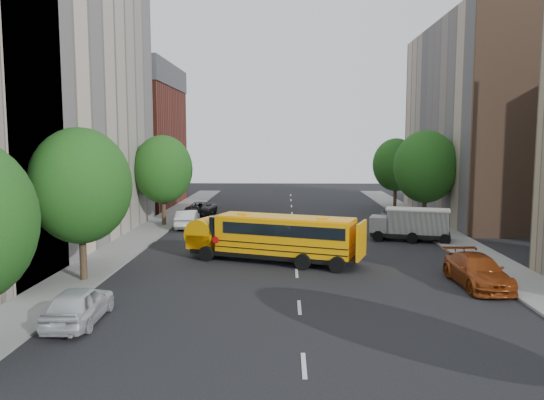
{
  "coord_description": "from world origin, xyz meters",
  "views": [
    {
      "loc": [
        -0.59,
        -30.4,
        7.21
      ],
      "look_at": [
        -1.46,
        2.0,
        3.59
      ],
      "focal_mm": 35.0,
      "sensor_mm": 36.0,
      "label": 1
    }
  ],
  "objects_px": {
    "street_tree_5": "(396,165)",
    "parked_car_4": "(393,216)",
    "school_bus": "(272,236)",
    "parked_car_3": "(477,271)",
    "street_tree_2": "(163,169)",
    "parked_car_2": "(202,208)",
    "street_tree_4": "(425,167)",
    "parked_car_1": "(188,219)",
    "street_tree_1": "(80,186)",
    "safari_truck": "(411,224)",
    "parked_car_0": "(79,305)"
  },
  "relations": [
    {
      "from": "street_tree_5",
      "to": "parked_car_4",
      "type": "distance_m",
      "value": 11.15
    },
    {
      "from": "school_bus",
      "to": "parked_car_3",
      "type": "xyz_separation_m",
      "value": [
        10.35,
        -5.05,
        -0.83
      ]
    },
    {
      "from": "street_tree_2",
      "to": "parked_car_2",
      "type": "xyz_separation_m",
      "value": [
        2.2,
        6.44,
        -4.14
      ]
    },
    {
      "from": "street_tree_4",
      "to": "parked_car_1",
      "type": "bearing_deg",
      "value": -177.16
    },
    {
      "from": "street_tree_1",
      "to": "street_tree_4",
      "type": "relative_size",
      "value": 0.98
    },
    {
      "from": "parked_car_4",
      "to": "safari_truck",
      "type": "bearing_deg",
      "value": -97.37
    },
    {
      "from": "street_tree_5",
      "to": "parked_car_2",
      "type": "height_order",
      "value": "street_tree_5"
    },
    {
      "from": "street_tree_5",
      "to": "parked_car_4",
      "type": "xyz_separation_m",
      "value": [
        -2.2,
        -10.15,
        -4.05
      ]
    },
    {
      "from": "street_tree_1",
      "to": "school_bus",
      "type": "height_order",
      "value": "street_tree_1"
    },
    {
      "from": "parked_car_0",
      "to": "parked_car_2",
      "type": "relative_size",
      "value": 0.89
    },
    {
      "from": "street_tree_2",
      "to": "street_tree_1",
      "type": "bearing_deg",
      "value": -90.0
    },
    {
      "from": "parked_car_1",
      "to": "parked_car_4",
      "type": "bearing_deg",
      "value": -174.23
    },
    {
      "from": "street_tree_2",
      "to": "parked_car_3",
      "type": "distance_m",
      "value": 27.38
    },
    {
      "from": "street_tree_4",
      "to": "parked_car_4",
      "type": "xyz_separation_m",
      "value": [
        -2.2,
        1.85,
        -4.42
      ]
    },
    {
      "from": "street_tree_4",
      "to": "school_bus",
      "type": "xyz_separation_m",
      "value": [
        -12.4,
        -13.27,
        -3.48
      ]
    },
    {
      "from": "parked_car_3",
      "to": "street_tree_2",
      "type": "bearing_deg",
      "value": 134.86
    },
    {
      "from": "parked_car_0",
      "to": "parked_car_2",
      "type": "bearing_deg",
      "value": -91.77
    },
    {
      "from": "parked_car_2",
      "to": "parked_car_4",
      "type": "xyz_separation_m",
      "value": [
        17.6,
        -4.59,
        -0.04
      ]
    },
    {
      "from": "street_tree_2",
      "to": "street_tree_5",
      "type": "height_order",
      "value": "street_tree_2"
    },
    {
      "from": "street_tree_5",
      "to": "street_tree_1",
      "type": "bearing_deg",
      "value": -126.25
    },
    {
      "from": "parked_car_0",
      "to": "parked_car_3",
      "type": "distance_m",
      "value": 18.7
    },
    {
      "from": "street_tree_5",
      "to": "parked_car_2",
      "type": "xyz_separation_m",
      "value": [
        -19.8,
        -5.56,
        -4.01
      ]
    },
    {
      "from": "safari_truck",
      "to": "street_tree_2",
      "type": "bearing_deg",
      "value": 177.26
    },
    {
      "from": "street_tree_1",
      "to": "safari_truck",
      "type": "relative_size",
      "value": 1.36
    },
    {
      "from": "safari_truck",
      "to": "parked_car_4",
      "type": "relative_size",
      "value": 1.51
    },
    {
      "from": "street_tree_2",
      "to": "parked_car_3",
      "type": "bearing_deg",
      "value": -42.55
    },
    {
      "from": "parked_car_1",
      "to": "parked_car_3",
      "type": "xyz_separation_m",
      "value": [
        17.75,
        -17.33,
        0.01
      ]
    },
    {
      "from": "street_tree_2",
      "to": "parked_car_2",
      "type": "height_order",
      "value": "street_tree_2"
    },
    {
      "from": "parked_car_0",
      "to": "street_tree_2",
      "type": "bearing_deg",
      "value": -86.57
    },
    {
      "from": "street_tree_1",
      "to": "parked_car_1",
      "type": "distance_m",
      "value": 17.66
    },
    {
      "from": "school_bus",
      "to": "safari_truck",
      "type": "relative_size",
      "value": 1.77
    },
    {
      "from": "parked_car_0",
      "to": "parked_car_1",
      "type": "bearing_deg",
      "value": -91.77
    },
    {
      "from": "parked_car_0",
      "to": "parked_car_1",
      "type": "height_order",
      "value": "parked_car_1"
    },
    {
      "from": "street_tree_5",
      "to": "safari_truck",
      "type": "xyz_separation_m",
      "value": [
        -2.54,
        -18.3,
        -3.45
      ]
    },
    {
      "from": "school_bus",
      "to": "parked_car_2",
      "type": "xyz_separation_m",
      "value": [
        -7.4,
        19.71,
        -0.91
      ]
    },
    {
      "from": "parked_car_0",
      "to": "parked_car_4",
      "type": "bearing_deg",
      "value": -125.8
    },
    {
      "from": "school_bus",
      "to": "safari_truck",
      "type": "bearing_deg",
      "value": 54.76
    },
    {
      "from": "street_tree_4",
      "to": "parked_car_3",
      "type": "height_order",
      "value": "street_tree_4"
    },
    {
      "from": "street_tree_1",
      "to": "street_tree_5",
      "type": "bearing_deg",
      "value": 53.75
    },
    {
      "from": "parked_car_3",
      "to": "street_tree_1",
      "type": "bearing_deg",
      "value": 176.51
    },
    {
      "from": "street_tree_5",
      "to": "parked_car_0",
      "type": "relative_size",
      "value": 1.69
    },
    {
      "from": "street_tree_4",
      "to": "parked_car_2",
      "type": "distance_m",
      "value": 21.28
    },
    {
      "from": "street_tree_5",
      "to": "parked_car_3",
      "type": "height_order",
      "value": "street_tree_5"
    },
    {
      "from": "street_tree_5",
      "to": "street_tree_4",
      "type": "bearing_deg",
      "value": -90.0
    },
    {
      "from": "school_bus",
      "to": "parked_car_0",
      "type": "bearing_deg",
      "value": -104.56
    },
    {
      "from": "street_tree_4",
      "to": "safari_truck",
      "type": "height_order",
      "value": "street_tree_4"
    },
    {
      "from": "street_tree_4",
      "to": "street_tree_5",
      "type": "height_order",
      "value": "street_tree_4"
    },
    {
      "from": "street_tree_1",
      "to": "parked_car_0",
      "type": "distance_m",
      "value": 7.81
    },
    {
      "from": "street_tree_2",
      "to": "street_tree_5",
      "type": "relative_size",
      "value": 1.03
    },
    {
      "from": "street_tree_4",
      "to": "parked_car_0",
      "type": "distance_m",
      "value": 31.57
    }
  ]
}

